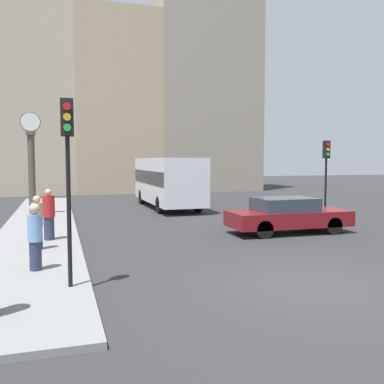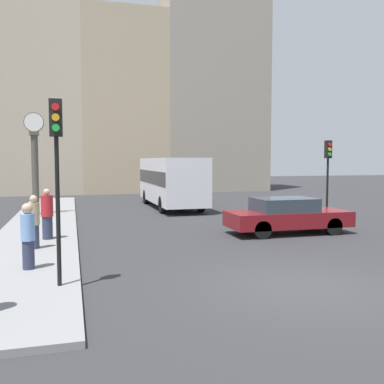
% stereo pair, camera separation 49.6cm
% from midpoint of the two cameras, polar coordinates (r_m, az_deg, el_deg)
% --- Properties ---
extents(ground_plane, '(120.00, 120.00, 0.00)m').
position_cam_midpoint_polar(ground_plane, '(10.01, 15.84, -11.90)').
color(ground_plane, '#2D2D30').
extents(sidewalk_corner, '(2.79, 25.25, 0.13)m').
position_cam_midpoint_polar(sidewalk_corner, '(19.02, -18.69, -4.13)').
color(sidewalk_corner, gray).
rests_on(sidewalk_corner, ground_plane).
extents(building_row, '(24.73, 5.00, 19.43)m').
position_cam_midpoint_polar(building_row, '(38.36, -7.78, 13.52)').
color(building_row, '#B7A88E').
rests_on(building_row, ground_plane).
extents(sedan_car, '(4.62, 1.78, 1.35)m').
position_cam_midpoint_polar(sedan_car, '(16.56, 13.40, -3.05)').
color(sedan_car, maroon).
rests_on(sedan_car, ground_plane).
extents(bus_distant, '(2.38, 8.12, 2.89)m').
position_cam_midpoint_polar(bus_distant, '(24.90, -2.25, 1.68)').
color(bus_distant, silver).
rests_on(bus_distant, ground_plane).
extents(traffic_light_near, '(0.26, 0.24, 3.88)m').
position_cam_midpoint_polar(traffic_light_near, '(9.17, -16.13, 4.97)').
color(traffic_light_near, black).
rests_on(traffic_light_near, sidewalk_corner).
extents(traffic_light_far, '(0.26, 0.24, 3.61)m').
position_cam_midpoint_polar(traffic_light_far, '(19.37, 18.37, 3.53)').
color(traffic_light_far, black).
rests_on(traffic_light_far, ground_plane).
extents(street_clock, '(0.94, 0.42, 4.94)m').
position_cam_midpoint_polar(street_clock, '(22.08, -19.61, 3.48)').
color(street_clock, '#4C473D').
rests_on(street_clock, sidewalk_corner).
extents(pedestrian_tan_coat, '(0.33, 0.33, 1.60)m').
position_cam_midpoint_polar(pedestrian_tan_coat, '(13.49, -19.33, -3.77)').
color(pedestrian_tan_coat, '#2D334C').
rests_on(pedestrian_tan_coat, sidewalk_corner).
extents(pedestrian_red_top, '(0.39, 0.39, 1.69)m').
position_cam_midpoint_polar(pedestrian_red_top, '(14.98, -17.86, -2.84)').
color(pedestrian_red_top, '#2D334C').
rests_on(pedestrian_red_top, sidewalk_corner).
extents(pedestrian_blue_stripe, '(0.33, 0.33, 1.61)m').
position_cam_midpoint_polar(pedestrian_blue_stripe, '(10.99, -19.83, -5.50)').
color(pedestrian_blue_stripe, '#2D334C').
rests_on(pedestrian_blue_stripe, sidewalk_corner).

